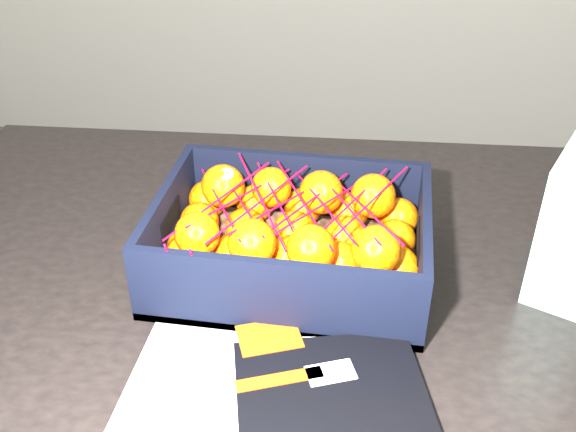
# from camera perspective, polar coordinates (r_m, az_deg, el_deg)

# --- Properties ---
(table) EXTENTS (1.25, 0.88, 0.75)m
(table) POSITION_cam_1_polar(r_m,az_deg,el_deg) (1.04, 0.13, -8.39)
(table) COLOR black
(table) RESTS_ON ground
(magazine_stack) EXTENTS (0.39, 0.33, 0.02)m
(magazine_stack) POSITION_cam_1_polar(r_m,az_deg,el_deg) (0.76, -0.25, -17.32)
(magazine_stack) COLOR silver
(magazine_stack) RESTS_ON table
(produce_crate) EXTENTS (0.37, 0.28, 0.11)m
(produce_crate) POSITION_cam_1_polar(r_m,az_deg,el_deg) (0.95, 0.29, -2.78)
(produce_crate) COLOR brown
(produce_crate) RESTS_ON table
(clementine_heap) EXTENTS (0.35, 0.25, 0.11)m
(clementine_heap) POSITION_cam_1_polar(r_m,az_deg,el_deg) (0.93, 0.45, -1.77)
(clementine_heap) COLOR #FF6705
(clementine_heap) RESTS_ON produce_crate
(mesh_net) EXTENTS (0.30, 0.25, 0.09)m
(mesh_net) POSITION_cam_1_polar(r_m,az_deg,el_deg) (0.90, -0.22, 0.72)
(mesh_net) COLOR red
(mesh_net) RESTS_ON clementine_heap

